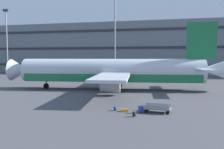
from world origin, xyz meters
The scene contains 10 objects.
ground_plane centered at (0.00, 0.00, 0.00)m, with size 600.00×600.00×0.00m, color #4C4C51.
terminal_structure centered at (0.00, 43.93, 8.12)m, with size 145.49×18.91×16.25m.
airliner centered at (5.67, 1.40, 3.00)m, with size 36.52×29.47×11.01m.
light_mast_far_left centered at (-34.53, 26.66, 11.63)m, with size 1.80×0.50×19.94m.
light_mast_left centered at (-0.12, 26.66, 13.31)m, with size 1.80×0.50×23.19m.
suitcase_navy centered at (10.38, -13.61, 0.13)m, with size 0.82×0.60×0.26m.
suitcase_upright centered at (12.07, -13.80, 0.39)m, with size 0.52×0.47×0.94m.
backpack_small centered at (11.65, -15.44, 0.25)m, with size 0.31×0.35×0.56m.
backpack_purple centered at (9.38, -13.49, 0.22)m, with size 0.31×0.36×0.51m.
baggage_cart centered at (13.64, -13.16, 0.43)m, with size 3.35×1.53×0.82m.
Camera 1 is at (14.83, -36.77, 5.65)m, focal length 37.78 mm.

